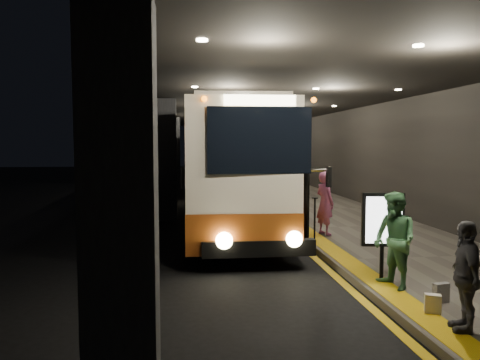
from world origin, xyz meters
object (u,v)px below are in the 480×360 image
passenger_waiting_green (395,240)px  info_sign (383,222)px  stanchion_post (315,219)px  coach_second (214,161)px  passenger_waiting_grey (465,276)px  bag_polka (441,293)px  bag_plain (433,304)px  coach_main (232,172)px  passenger_boarding (325,203)px

passenger_waiting_green → info_sign: passenger_waiting_green is taller
info_sign → stanchion_post: 3.92m
coach_second → passenger_waiting_grey: (2.17, -22.78, -0.81)m
bag_polka → info_sign: info_sign is taller
bag_plain → stanchion_post: size_ratio=0.26×
coach_main → bag_polka: (2.67, -8.55, -1.52)m
bag_polka → bag_plain: bag_polka is taller
coach_main → passenger_waiting_green: bearing=-71.0°
passenger_boarding → info_sign: (-0.25, -4.57, 0.23)m
passenger_waiting_green → info_sign: bearing=166.4°
info_sign → passenger_waiting_grey: bearing=-76.8°
coach_second → bag_plain: 22.24m
coach_main → info_sign: (2.22, -7.19, -0.54)m
bag_plain → passenger_waiting_grey: bearing=-83.1°
coach_main → coach_second: bearing=92.1°
passenger_waiting_grey → info_sign: info_sign is taller
bag_polka → bag_plain: size_ratio=1.08×
passenger_waiting_grey → coach_main: bearing=-151.1°
coach_main → passenger_waiting_grey: bearing=-73.5°
passenger_waiting_green → info_sign: size_ratio=1.04×
bag_polka → coach_second: bearing=96.5°
coach_main → passenger_waiting_grey: (2.35, -9.69, -0.89)m
coach_second → passenger_boarding: bearing=-83.8°
passenger_waiting_grey → bag_plain: bearing=-157.8°
coach_second → passenger_waiting_green: 20.92m
passenger_waiting_green → passenger_waiting_grey: size_ratio=1.13×
coach_main → coach_second: 13.09m
passenger_waiting_grey → bag_polka: 1.34m
passenger_waiting_green → passenger_waiting_grey: 1.98m
coach_second → stanchion_post: coach_second is taller
passenger_boarding → passenger_waiting_grey: passenger_boarding is taller
passenger_waiting_green → info_sign: 0.59m
passenger_waiting_green → passenger_boarding: bearing=163.8°
passenger_waiting_grey → bag_polka: (0.32, 1.14, -0.63)m
bag_polka → bag_plain: (-0.40, -0.46, -0.01)m
coach_second → passenger_waiting_grey: 22.90m
stanchion_post → passenger_waiting_green: bearing=-86.8°
passenger_waiting_green → stanchion_post: bearing=169.8°
coach_main → info_sign: coach_main is taller
passenger_waiting_green → bag_plain: passenger_waiting_green is taller
bag_polka → bag_plain: bearing=-130.9°
coach_second → bag_plain: coach_second is taller
passenger_waiting_green → stanchion_post: passenger_waiting_green is taller
coach_main → stanchion_post: coach_main is taller
passenger_boarding → stanchion_post: size_ratio=1.59×
passenger_boarding → stanchion_post: bearing=122.1°
info_sign → stanchion_post: size_ratio=1.47×
coach_main → bag_plain: 9.42m
bag_polka → stanchion_post: (-0.69, 5.23, 0.42)m
coach_main → passenger_boarding: (2.47, -2.62, -0.76)m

